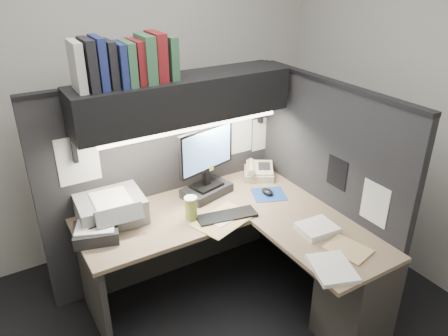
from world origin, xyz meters
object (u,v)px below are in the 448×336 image
Objects in this scene: keyboard at (227,216)px; telephone at (259,172)px; notebook_stack at (96,233)px; printer at (110,208)px; overhead_shelf at (183,98)px; desk at (277,268)px; monitor at (206,169)px; coffee_cup at (191,209)px.

telephone is (0.55, 0.40, 0.04)m from keyboard.
notebook_stack is at bearing -140.47° from telephone.
telephone is 1.25m from printer.
overhead_shelf reaches higher than telephone.
overhead_shelf is 0.91m from printer.
telephone is at bearing -0.91° from overhead_shelf.
desk is 0.88m from monitor.
notebook_stack is (-1.05, 0.56, 0.33)m from desk.
telephone is at bearing 46.68° from keyboard.
printer is (-0.90, 0.74, 0.38)m from desk.
telephone is at bearing 3.64° from printer.
printer reaches higher than notebook_stack.
telephone is at bearing -9.79° from monitor.
keyboard is (-0.04, -0.35, -0.21)m from monitor.
keyboard is at bearing -75.66° from overhead_shelf.
notebook_stack is at bearing 173.87° from monitor.
monitor is 0.75m from printer.
monitor reaches higher than printer.
telephone is 0.82m from coffee_cup.
monitor is at bearing -21.48° from overhead_shelf.
desk is at bearing -91.79° from monitor.
keyboard is at bearing -14.29° from notebook_stack.
printer reaches higher than coffee_cup.
monitor is 1.24× the size of printer.
overhead_shelf reaches higher than coffee_cup.
desk is 6.07× the size of notebook_stack.
coffee_cup is 0.64m from notebook_stack.
monitor reaches higher than coffee_cup.
keyboard is 0.88m from notebook_stack.
telephone reaches higher than notebook_stack.
coffee_cup is (-0.22, 0.11, 0.07)m from keyboard.
monitor is 0.92m from notebook_stack.
coffee_cup reaches higher than telephone.
monitor is (0.14, -0.06, -0.55)m from overhead_shelf.
monitor reaches higher than notebook_stack.
telephone is (0.35, 0.74, 0.33)m from desk.
printer is (-0.48, 0.28, 0.01)m from coffee_cup.
overhead_shelf is 2.83× the size of monitor.
coffee_cup is at bearing -27.27° from printer.
printer is 0.24m from notebook_stack.
overhead_shelf reaches higher than monitor.
telephone is at bearing 20.38° from coffee_cup.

